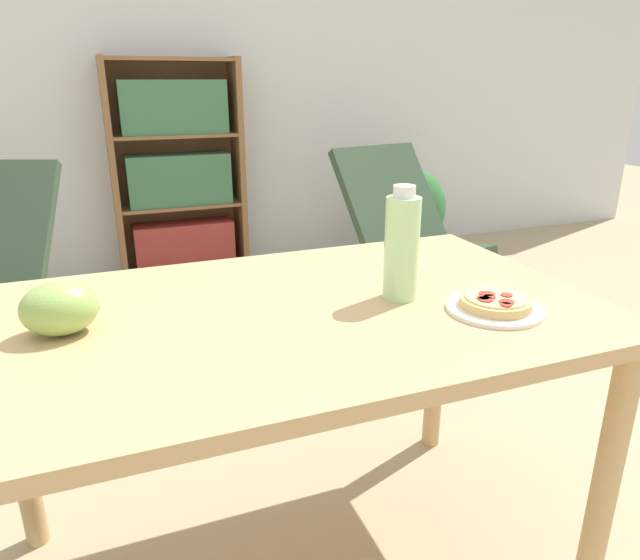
{
  "coord_description": "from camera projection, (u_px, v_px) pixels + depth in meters",
  "views": [
    {
      "loc": [
        -0.44,
        -1.24,
        1.24
      ],
      "look_at": [
        -0.01,
        -0.13,
        0.81
      ],
      "focal_mm": 32.0,
      "sensor_mm": 36.0,
      "label": 1
    }
  ],
  "objects": [
    {
      "name": "dining_table",
      "position": [
        289.0,
        347.0,
        1.3
      ],
      "size": [
        1.4,
        0.83,
        0.75
      ],
      "color": "tan",
      "rests_on": "ground_plane"
    },
    {
      "name": "bookshelf",
      "position": [
        179.0,
        176.0,
        3.61
      ],
      "size": [
        0.81,
        0.28,
        1.36
      ],
      "color": "brown",
      "rests_on": "ground_plane"
    },
    {
      "name": "drink_bottle",
      "position": [
        402.0,
        247.0,
        1.29
      ],
      "size": [
        0.08,
        0.08,
        0.26
      ],
      "color": "#B7EAA3",
      "rests_on": "dining_table"
    },
    {
      "name": "ground_plane",
      "position": [
        306.0,
        528.0,
        1.66
      ],
      "size": [
        14.0,
        14.0,
        0.0
      ],
      "primitive_type": "plane",
      "color": "tan"
    },
    {
      "name": "wall_back",
      "position": [
        160.0,
        67.0,
        3.53
      ],
      "size": [
        8.0,
        0.05,
        2.6
      ],
      "color": "silver",
      "rests_on": "ground_plane"
    },
    {
      "name": "potted_plant_floor",
      "position": [
        413.0,
        215.0,
        3.91
      ],
      "size": [
        0.46,
        0.39,
        0.66
      ],
      "color": "#70665B",
      "rests_on": "ground_plane"
    },
    {
      "name": "lounge_chair_far",
      "position": [
        408.0,
        262.0,
        3.11
      ],
      "size": [
        0.69,
        0.86,
        0.88
      ],
      "rotation": [
        0.0,
        0.0,
        0.21
      ],
      "color": "black",
      "rests_on": "ground_plane"
    },
    {
      "name": "grape_bunch",
      "position": [
        60.0,
        309.0,
        1.13
      ],
      "size": [
        0.15,
        0.13,
        0.11
      ],
      "color": "#93BC5B",
      "rests_on": "dining_table"
    },
    {
      "name": "pizza_on_plate",
      "position": [
        495.0,
        305.0,
        1.25
      ],
      "size": [
        0.21,
        0.21,
        0.04
      ],
      "color": "white",
      "rests_on": "dining_table"
    }
  ]
}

